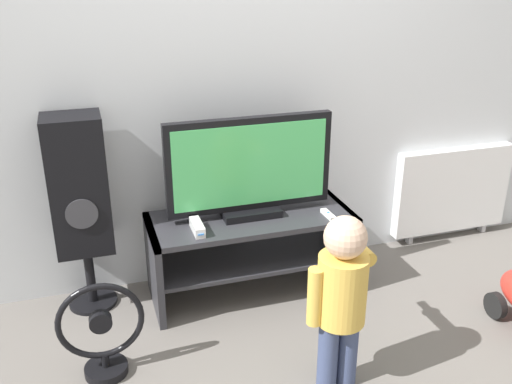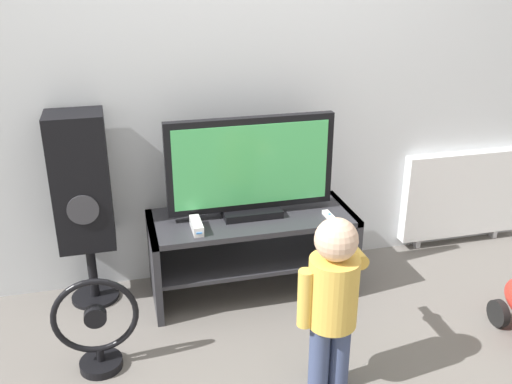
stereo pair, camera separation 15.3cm
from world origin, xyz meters
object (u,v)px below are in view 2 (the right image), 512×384
object	(u,v)px
game_console	(197,226)
remote_primary	(329,216)
child	(333,292)
radiator	(462,195)
floor_fan	(97,329)
television	(251,168)
speaker_tower	(82,186)

from	to	relation	value
game_console	remote_primary	bearing A→B (deg)	-2.57
remote_primary	child	size ratio (longest dim) A/B	0.16
radiator	floor_fan	bearing A→B (deg)	-162.92
floor_fan	radiator	xyz separation A→B (m)	(2.32, 0.71, 0.13)
television	radiator	size ratio (longest dim) A/B	1.09
speaker_tower	radiator	distance (m)	2.37
television	radiator	distance (m)	1.54
floor_fan	game_console	bearing A→B (deg)	35.19
television	radiator	world-z (taller)	television
child	floor_fan	bearing A→B (deg)	159.11
child	speaker_tower	size ratio (longest dim) A/B	0.77
speaker_tower	floor_fan	world-z (taller)	speaker_tower
television	speaker_tower	world-z (taller)	speaker_tower
child	speaker_tower	distance (m)	1.43
television	child	size ratio (longest dim) A/B	1.09
game_console	floor_fan	world-z (taller)	game_console
child	television	bearing A→B (deg)	98.94
floor_fan	radiator	distance (m)	2.43
floor_fan	remote_primary	bearing A→B (deg)	15.24
game_console	television	bearing A→B (deg)	20.94
remote_primary	floor_fan	world-z (taller)	remote_primary
child	floor_fan	world-z (taller)	child
television	remote_primary	distance (m)	0.50
television	radiator	bearing A→B (deg)	8.44
game_console	floor_fan	distance (m)	0.70
radiator	game_console	bearing A→B (deg)	-169.24
television	speaker_tower	distance (m)	0.89
child	radiator	world-z (taller)	child
speaker_tower	floor_fan	bearing A→B (deg)	-87.29
remote_primary	radiator	xyz separation A→B (m)	(1.07, 0.37, -0.14)
television	remote_primary	bearing A→B (deg)	-21.16
television	floor_fan	size ratio (longest dim) A/B	1.89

